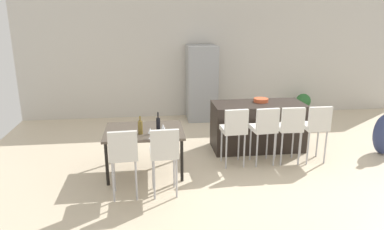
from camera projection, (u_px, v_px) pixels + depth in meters
ground_plane at (253, 161)px, 6.47m from camera, size 10.00×10.00×0.00m
back_wall at (220, 59)px, 9.11m from camera, size 10.00×0.12×2.90m
kitchen_island at (257, 126)px, 6.96m from camera, size 1.75×0.76×0.92m
bar_chair_left at (234, 128)px, 6.09m from camera, size 0.42×0.42×1.05m
bar_chair_middle at (265, 127)px, 6.15m from camera, size 0.43×0.43×1.05m
bar_chair_right at (290, 126)px, 6.20m from camera, size 0.41×0.41×1.05m
bar_chair_far at (316, 125)px, 6.26m from camera, size 0.41×0.41×1.05m
dining_table at (144, 134)px, 5.87m from camera, size 1.28×0.98×0.74m
dining_chair_near at (123, 153)px, 5.02m from camera, size 0.42×0.42×1.05m
dining_chair_far at (164, 151)px, 5.08m from camera, size 0.41×0.41×1.05m
wine_bottle_inner at (158, 125)px, 5.72m from camera, size 0.07×0.07×0.33m
wine_bottle_left at (140, 127)px, 5.63m from camera, size 0.08×0.08×0.29m
wine_glass_middle at (163, 127)px, 5.62m from camera, size 0.07×0.07×0.17m
wine_glass_right at (150, 131)px, 5.43m from camera, size 0.07×0.07×0.17m
refrigerator at (202, 83)px, 8.77m from camera, size 0.72×0.68×1.84m
fruit_bowl at (261, 100)px, 6.93m from camera, size 0.28×0.28×0.07m
floor_vase at (384, 134)px, 6.70m from camera, size 0.39×0.39×0.92m
potted_plant at (303, 103)px, 9.24m from camera, size 0.37×0.37×0.57m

